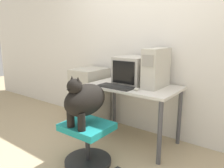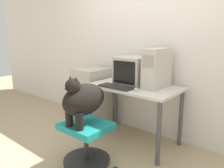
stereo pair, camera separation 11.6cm
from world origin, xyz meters
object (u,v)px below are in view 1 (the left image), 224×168
(crt_monitor, at_px, (133,70))
(filing_cabinet, at_px, (90,97))
(pc_tower, at_px, (156,68))
(dog, at_px, (84,100))
(keyboard, at_px, (116,87))
(office_chair, at_px, (88,141))

(crt_monitor, height_order, filing_cabinet, crt_monitor)
(pc_tower, bearing_deg, dog, -113.53)
(keyboard, bearing_deg, pc_tower, 41.39)
(crt_monitor, height_order, dog, crt_monitor)
(pc_tower, height_order, dog, pc_tower)
(pc_tower, distance_m, filing_cabinet, 1.20)
(dog, height_order, filing_cabinet, dog)
(crt_monitor, height_order, pc_tower, pc_tower)
(pc_tower, xyz_separation_m, keyboard, (-0.36, -0.32, -0.22))
(keyboard, bearing_deg, dog, -90.66)
(office_chair, bearing_deg, crt_monitor, 87.05)
(crt_monitor, bearing_deg, pc_tower, -0.38)
(office_chair, bearing_deg, dog, -90.00)
(office_chair, bearing_deg, keyboard, 89.30)
(keyboard, xyz_separation_m, office_chair, (-0.01, -0.50, -0.51))
(keyboard, height_order, office_chair, keyboard)
(pc_tower, bearing_deg, filing_cabinet, -179.01)
(keyboard, xyz_separation_m, filing_cabinet, (-0.70, 0.30, -0.32))
(keyboard, height_order, dog, dog)
(crt_monitor, distance_m, keyboard, 0.36)
(keyboard, distance_m, office_chair, 0.71)
(pc_tower, height_order, office_chair, pc_tower)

